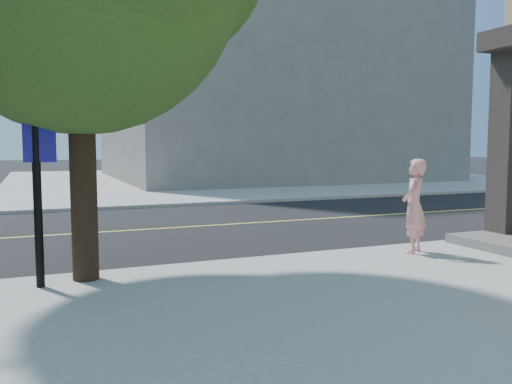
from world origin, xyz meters
name	(u,v)px	position (x,y,z in m)	size (l,w,h in m)	color
road_ew	(7,238)	(0.00, 4.50, 0.01)	(140.00, 9.00, 0.01)	black
sidewalk_ne	(260,178)	(13.50, 21.50, 0.06)	(29.00, 25.00, 0.12)	#A4A4A3
filler_ne	(264,64)	(14.00, 22.00, 7.12)	(18.00, 16.00, 14.00)	slate
man_on_phone	(414,206)	(7.10, -0.79, 0.99)	(0.64, 0.42, 1.74)	pink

